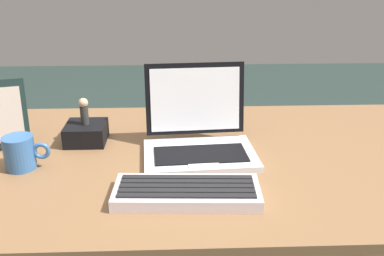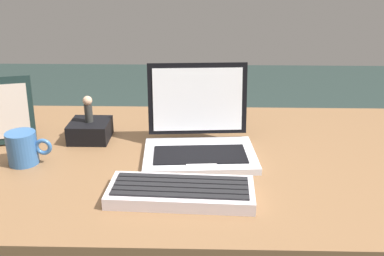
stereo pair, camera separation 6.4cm
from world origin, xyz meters
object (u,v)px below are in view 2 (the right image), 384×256
at_px(figurine_stand, 90,130).
at_px(figurine, 88,108).
at_px(coffee_mug, 23,148).
at_px(laptop_front, 199,138).
at_px(external_keyboard, 181,192).
at_px(photo_frame, 10,111).

relative_size(figurine_stand, figurine, 1.46).
bearing_deg(coffee_mug, laptop_front, 9.17).
xyz_separation_m(external_keyboard, figurine, (-0.27, 0.31, 0.08)).
distance_m(laptop_front, coffee_mug, 0.43).
bearing_deg(coffee_mug, photo_frame, 121.48).
xyz_separation_m(external_keyboard, figurine_stand, (-0.27, 0.31, 0.01)).
bearing_deg(laptop_front, photo_frame, 173.21).
relative_size(external_keyboard, figurine, 4.25).
bearing_deg(figurine, photo_frame, -173.41).
distance_m(figurine, coffee_mug, 0.21).
bearing_deg(photo_frame, figurine, 6.59).
bearing_deg(external_keyboard, figurine, 130.94).
xyz_separation_m(photo_frame, coffee_mug, (0.08, -0.13, -0.05)).
xyz_separation_m(external_keyboard, photo_frame, (-0.47, 0.28, 0.08)).
xyz_separation_m(photo_frame, figurine, (0.21, 0.02, 0.00)).
bearing_deg(photo_frame, external_keyboard, -31.00).
bearing_deg(figurine, coffee_mug, -129.41).
relative_size(figurine_stand, coffee_mug, 0.98).
height_order(external_keyboard, figurine, figurine).
xyz_separation_m(laptop_front, external_keyboard, (-0.04, -0.22, -0.03)).
distance_m(figurine_stand, coffee_mug, 0.20).
height_order(external_keyboard, photo_frame, photo_frame).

